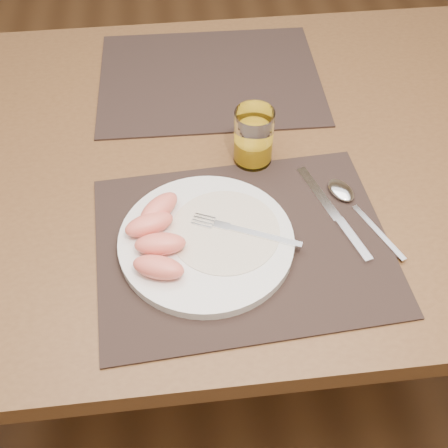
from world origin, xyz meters
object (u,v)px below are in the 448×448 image
(placemat_near, at_px, (243,244))
(juice_glass, at_px, (253,139))
(knife, at_px, (338,220))
(placemat_far, at_px, (210,78))
(fork, at_px, (237,229))
(spoon, at_px, (346,196))
(table, at_px, (225,182))
(plate, at_px, (206,241))

(placemat_near, bearing_deg, juice_glass, 77.18)
(knife, relative_size, juice_glass, 2.11)
(knife, bearing_deg, placemat_far, 112.09)
(fork, height_order, knife, fork)
(juice_glass, bearing_deg, fork, -106.40)
(juice_glass, bearing_deg, placemat_far, 101.57)
(placemat_near, xyz_separation_m, spoon, (0.18, 0.07, 0.01))
(placemat_far, bearing_deg, fork, -89.92)
(knife, distance_m, spoon, 0.05)
(placemat_far, xyz_separation_m, fork, (0.00, -0.43, 0.02))
(spoon, bearing_deg, table, 141.74)
(knife, bearing_deg, spoon, 62.33)
(spoon, xyz_separation_m, juice_glass, (-0.14, 0.11, 0.04))
(placemat_far, xyz_separation_m, spoon, (0.19, -0.37, 0.01))
(placemat_near, distance_m, spoon, 0.20)
(fork, relative_size, juice_glass, 1.62)
(plate, distance_m, juice_glass, 0.21)
(plate, xyz_separation_m, knife, (0.21, 0.02, -0.01))
(fork, distance_m, juice_glass, 0.18)
(spoon, bearing_deg, plate, -163.48)
(plate, distance_m, knife, 0.22)
(fork, xyz_separation_m, juice_glass, (0.05, 0.17, 0.03))
(table, xyz_separation_m, juice_glass, (0.04, -0.03, 0.13))
(placemat_near, xyz_separation_m, juice_glass, (0.04, 0.19, 0.05))
(table, distance_m, plate, 0.24)
(placemat_far, bearing_deg, knife, -67.91)
(plate, relative_size, juice_glass, 2.64)
(knife, relative_size, spoon, 1.16)
(table, relative_size, placemat_near, 3.11)
(knife, xyz_separation_m, spoon, (0.02, 0.05, 0.00))
(placemat_near, height_order, juice_glass, juice_glass)
(table, xyz_separation_m, fork, (-0.01, -0.21, 0.11))
(table, height_order, plate, plate)
(placemat_near, xyz_separation_m, plate, (-0.06, 0.00, 0.01))
(fork, bearing_deg, juice_glass, 73.60)
(fork, xyz_separation_m, spoon, (0.19, 0.06, -0.01))
(table, relative_size, fork, 8.44)
(placemat_near, distance_m, knife, 0.16)
(juice_glass, bearing_deg, placemat_near, -102.82)
(table, bearing_deg, fork, -91.81)
(fork, bearing_deg, placemat_near, -58.91)
(table, bearing_deg, placemat_far, 91.86)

